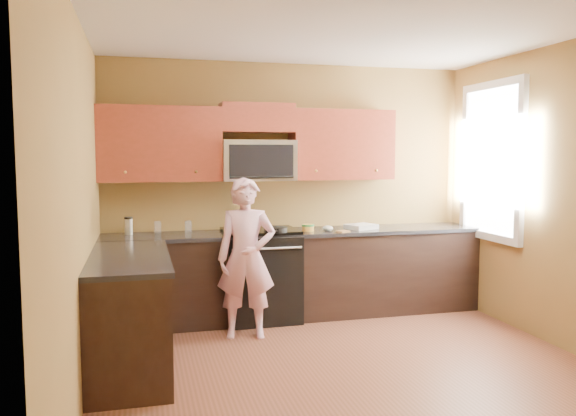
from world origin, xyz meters
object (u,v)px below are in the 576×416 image
object	(u,v)px
stove	(260,274)
woman	(246,258)
travel_mug	(129,235)
frying_pan	(276,232)
butter_tub	(308,231)
microwave	(258,180)

from	to	relation	value
stove	woman	size ratio (longest dim) A/B	0.63
travel_mug	stove	bearing A→B (deg)	-6.67
frying_pan	butter_tub	xyz separation A→B (m)	(0.40, 0.21, -0.03)
microwave	travel_mug	xyz separation A→B (m)	(-1.31, 0.03, -0.53)
microwave	woman	size ratio (longest dim) A/B	0.51
frying_pan	woman	bearing A→B (deg)	-131.57
stove	microwave	distance (m)	0.98
woman	travel_mug	bearing A→B (deg)	158.39
stove	microwave	size ratio (longest dim) A/B	1.25
stove	woman	distance (m)	0.64
travel_mug	microwave	bearing A→B (deg)	-1.25
frying_pan	travel_mug	bearing A→B (deg)	174.40
travel_mug	woman	bearing A→B (deg)	-32.38
frying_pan	travel_mug	size ratio (longest dim) A/B	2.32
microwave	woman	world-z (taller)	microwave
stove	travel_mug	bearing A→B (deg)	173.33
microwave	stove	bearing A→B (deg)	-90.00
stove	butter_tub	xyz separation A→B (m)	(0.50, -0.05, 0.45)
stove	travel_mug	size ratio (longest dim) A/B	5.36
microwave	frying_pan	bearing A→B (deg)	-74.84
butter_tub	woman	bearing A→B (deg)	-147.36
woman	butter_tub	size ratio (longest dim) A/B	11.62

